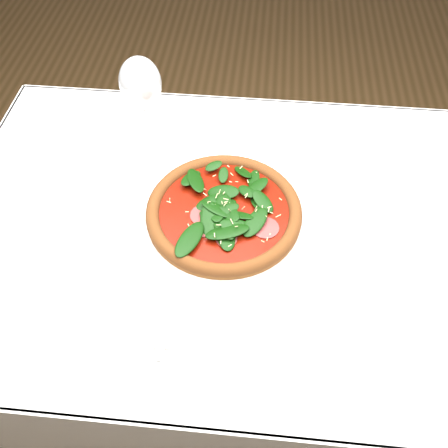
# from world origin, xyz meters

# --- Properties ---
(ground) EXTENTS (6.00, 6.00, 0.00)m
(ground) POSITION_xyz_m (0.00, 0.00, 0.00)
(ground) COLOR brown
(ground) RESTS_ON ground
(dining_table) EXTENTS (1.21, 0.81, 0.75)m
(dining_table) POSITION_xyz_m (0.00, 0.00, 0.65)
(dining_table) COLOR white
(dining_table) RESTS_ON ground
(plate) EXTENTS (0.35, 0.35, 0.02)m
(plate) POSITION_xyz_m (-0.05, 0.01, 0.76)
(plate) COLOR white
(plate) RESTS_ON dining_table
(pizza) EXTENTS (0.32, 0.32, 0.04)m
(pizza) POSITION_xyz_m (-0.05, 0.01, 0.78)
(pizza) COLOR #A15827
(pizza) RESTS_ON plate
(wine_glass) EXTENTS (0.09, 0.09, 0.21)m
(wine_glass) POSITION_xyz_m (-0.24, 0.22, 0.90)
(wine_glass) COLOR silver
(wine_glass) RESTS_ON dining_table
(napkin) EXTENTS (0.15, 0.07, 0.01)m
(napkin) POSITION_xyz_m (-0.12, -0.25, 0.76)
(napkin) COLOR white
(napkin) RESTS_ON dining_table
(fork) EXTENTS (0.02, 0.15, 0.00)m
(fork) POSITION_xyz_m (-0.12, -0.22, 0.76)
(fork) COLOR silver
(fork) RESTS_ON napkin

